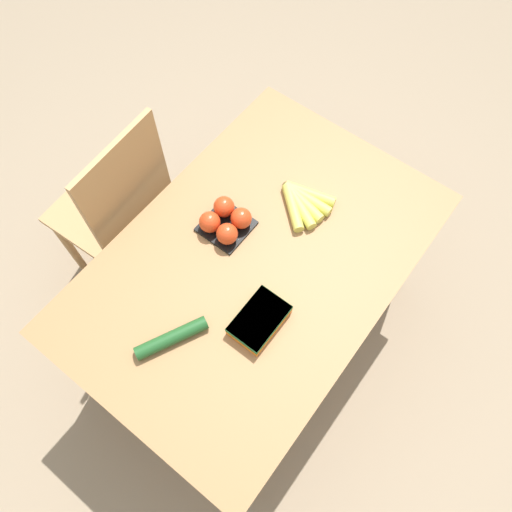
% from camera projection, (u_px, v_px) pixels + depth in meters
% --- Properties ---
extents(ground_plane, '(12.00, 12.00, 0.00)m').
position_uv_depth(ground_plane, '(256.00, 327.00, 2.34)').
color(ground_plane, gray).
extents(dining_table, '(1.32, 0.88, 0.72)m').
position_uv_depth(dining_table, '(256.00, 272.00, 1.78)').
color(dining_table, '#9E7044').
rests_on(dining_table, ground_plane).
extents(chair, '(0.44, 0.42, 0.99)m').
position_uv_depth(chair, '(119.00, 210.00, 2.03)').
color(chair, tan).
rests_on(chair, ground_plane).
extents(banana_bunch, '(0.20, 0.20, 0.04)m').
position_uv_depth(banana_bunch, '(302.00, 201.00, 1.77)').
color(banana_bunch, brown).
rests_on(banana_bunch, dining_table).
extents(tomato_pack, '(0.16, 0.16, 0.08)m').
position_uv_depth(tomato_pack, '(226.00, 221.00, 1.71)').
color(tomato_pack, black).
rests_on(tomato_pack, dining_table).
extents(carrot_bag, '(0.19, 0.12, 0.04)m').
position_uv_depth(carrot_bag, '(259.00, 320.00, 1.57)').
color(carrot_bag, orange).
rests_on(carrot_bag, dining_table).
extents(cucumber_near, '(0.23, 0.14, 0.04)m').
position_uv_depth(cucumber_near, '(172.00, 338.00, 1.55)').
color(cucumber_near, '#1E5123').
rests_on(cucumber_near, dining_table).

